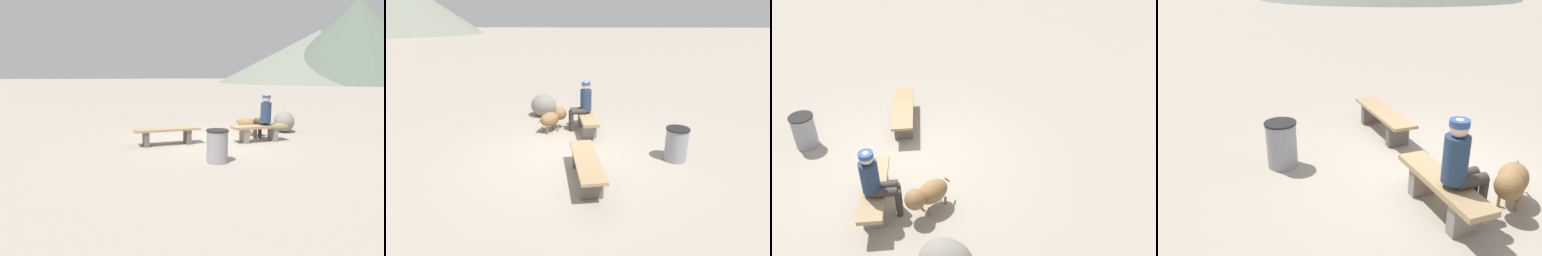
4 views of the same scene
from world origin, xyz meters
TOP-DOWN VIEW (x-y plane):
  - ground at (0.00, 0.00)m, footprint 210.00×210.00m
  - bench_left at (-1.31, -0.33)m, footprint 1.87×0.74m
  - bench_right at (1.35, -0.31)m, footprint 1.67×0.67m
  - seated_person at (1.53, -0.18)m, footprint 0.39×0.62m
  - dog at (1.41, 0.61)m, footprint 0.81×0.77m
  - trash_bin at (-0.32, -2.26)m, footprint 0.50×0.50m

SIDE VIEW (x-z plane):
  - ground at x=0.00m, z-range -0.06..0.00m
  - bench_left at x=-1.31m, z-range 0.09..0.55m
  - bench_right at x=1.35m, z-range 0.09..0.57m
  - trash_bin at x=-0.32m, z-range 0.00..0.74m
  - dog at x=1.41m, z-range 0.07..0.69m
  - seated_person at x=1.53m, z-range 0.10..1.45m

